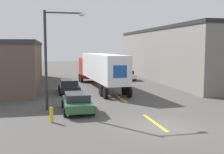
# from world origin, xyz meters

# --- Properties ---
(ground_plane) EXTENTS (160.00, 160.00, 0.00)m
(ground_plane) POSITION_xyz_m (0.00, 0.00, 0.00)
(ground_plane) COLOR #4C4947
(road_centerline) EXTENTS (0.20, 20.66, 0.01)m
(road_centerline) POSITION_xyz_m (0.00, 9.40, 0.00)
(road_centerline) COLOR yellow
(road_centerline) RESTS_ON ground_plane
(warehouse_right) EXTENTS (10.26, 29.01, 7.31)m
(warehouse_right) POSITION_xyz_m (12.60, 22.58, 3.66)
(warehouse_right) COLOR slate
(warehouse_right) RESTS_ON ground_plane
(semi_truck) EXTENTS (3.53, 15.52, 3.92)m
(semi_truck) POSITION_xyz_m (-0.72, 16.46, 2.36)
(semi_truck) COLOR #B21919
(semi_truck) RESTS_ON ground_plane
(parked_car_right_far) EXTENTS (2.11, 4.50, 1.39)m
(parked_car_right_far) POSITION_xyz_m (4.43, 23.91, 0.73)
(parked_car_right_far) COLOR silver
(parked_car_right_far) RESTS_ON ground_plane
(parked_car_left_near) EXTENTS (2.11, 4.50, 1.39)m
(parked_car_left_near) POSITION_xyz_m (-4.43, 5.08, 0.73)
(parked_car_left_near) COLOR #2D5B38
(parked_car_left_near) RESTS_ON ground_plane
(parked_car_left_far) EXTENTS (2.11, 4.50, 1.39)m
(parked_car_left_far) POSITION_xyz_m (-4.43, 13.74, 0.73)
(parked_car_left_far) COLOR black
(parked_car_left_far) RESTS_ON ground_plane
(street_lamp) EXTENTS (3.07, 0.32, 7.34)m
(street_lamp) POSITION_xyz_m (-6.18, 6.16, 4.35)
(street_lamp) COLOR #2D2D30
(street_lamp) RESTS_ON ground_plane
(fire_hydrant) EXTENTS (0.22, 0.22, 0.98)m
(fire_hydrant) POSITION_xyz_m (-6.27, 2.47, 0.49)
(fire_hydrant) COLOR gold
(fire_hydrant) RESTS_ON ground_plane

